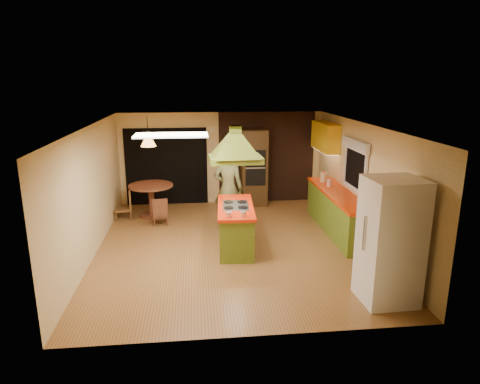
{
  "coord_description": "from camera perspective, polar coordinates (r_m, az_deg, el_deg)",
  "views": [
    {
      "loc": [
        -0.72,
        -8.3,
        3.41
      ],
      "look_at": [
        0.17,
        0.03,
        1.15
      ],
      "focal_mm": 32.0,
      "sensor_mm": 36.0,
      "label": 1
    }
  ],
  "objects": [
    {
      "name": "canister_small",
      "position": [
        10.24,
        11.83,
        1.2
      ],
      "size": [
        0.16,
        0.16,
        0.17
      ],
      "primitive_type": "cylinder",
      "rotation": [
        0.0,
        0.0,
        0.34
      ],
      "color": "#F7DFC7",
      "rests_on": "right_counter"
    },
    {
      "name": "canister_large",
      "position": [
        10.66,
        11.1,
        1.94
      ],
      "size": [
        0.18,
        0.18,
        0.23
      ],
      "primitive_type": "cylinder",
      "rotation": [
        0.0,
        0.0,
        0.15
      ],
      "color": "beige",
      "rests_on": "right_counter"
    },
    {
      "name": "fluor_panel",
      "position": [
        7.17,
        -9.16,
        7.5
      ],
      "size": [
        1.2,
        0.6,
        0.03
      ],
      "primitive_type": "cube",
      "color": "white",
      "rests_on": "ceiling_plane"
    },
    {
      "name": "refrigerator",
      "position": [
        6.95,
        19.4,
        -6.22
      ],
      "size": [
        0.84,
        0.8,
        1.97
      ],
      "primitive_type": "cube",
      "rotation": [
        0.0,
        0.0,
        0.04
      ],
      "color": "white",
      "rests_on": "ground"
    },
    {
      "name": "ground",
      "position": [
        9.01,
        -1.06,
        -7.15
      ],
      "size": [
        6.5,
        6.5,
        0.0
      ],
      "primitive_type": "plane",
      "color": "#966231",
      "rests_on": "ground"
    },
    {
      "name": "pendant_lamp",
      "position": [
        10.65,
        -12.13,
        6.62
      ],
      "size": [
        0.39,
        0.39,
        0.24
      ],
      "primitive_type": "cone",
      "rotation": [
        0.0,
        0.0,
        -0.05
      ],
      "color": "#FF9E3F",
      "rests_on": "ceiling_plane"
    },
    {
      "name": "ceiling_plane",
      "position": [
        8.38,
        -1.14,
        8.86
      ],
      "size": [
        6.5,
        6.5,
        0.0
      ],
      "primitive_type": "plane",
      "rotation": [
        3.14,
        0.0,
        0.0
      ],
      "color": "silver",
      "rests_on": "room_walls"
    },
    {
      "name": "upper_cabinets",
      "position": [
        11.1,
        11.3,
        7.26
      ],
      "size": [
        0.34,
        1.4,
        0.7
      ],
      "primitive_type": "cube",
      "color": "yellow",
      "rests_on": "room_walls"
    },
    {
      "name": "canister_medium",
      "position": [
        10.74,
        10.96,
        1.96
      ],
      "size": [
        0.16,
        0.16,
        0.19
      ],
      "primitive_type": "cylinder",
      "rotation": [
        0.0,
        0.0,
        0.12
      ],
      "color": "#F3DCC3",
      "rests_on": "right_counter"
    },
    {
      "name": "right_counter",
      "position": [
        9.9,
        12.9,
        -2.62
      ],
      "size": [
        0.62,
        3.05,
        0.92
      ],
      "color": "olive",
      "rests_on": "ground"
    },
    {
      "name": "brick_panel",
      "position": [
        11.9,
        3.56,
        4.62
      ],
      "size": [
        2.64,
        0.03,
        2.5
      ],
      "primitive_type": "cube",
      "color": "#381E14",
      "rests_on": "ground"
    },
    {
      "name": "man",
      "position": [
        9.81,
        -1.57,
        0.45
      ],
      "size": [
        0.78,
        0.62,
        1.86
      ],
      "primitive_type": "imported",
      "rotation": [
        0.0,
        0.0,
        2.84
      ],
      "color": "brown",
      "rests_on": "ground"
    },
    {
      "name": "dining_table",
      "position": [
        10.92,
        -11.75,
        -0.26
      ],
      "size": [
        1.1,
        1.1,
        0.82
      ],
      "rotation": [
        0.0,
        0.0,
        -0.07
      ],
      "color": "brown",
      "rests_on": "ground"
    },
    {
      "name": "room_walls",
      "position": [
        8.61,
        -1.1,
        0.57
      ],
      "size": [
        5.5,
        6.5,
        6.5
      ],
      "color": "beige",
      "rests_on": "ground"
    },
    {
      "name": "window_right",
      "position": [
        9.49,
        15.16,
        4.63
      ],
      "size": [
        0.12,
        1.35,
        1.06
      ],
      "color": "black",
      "rests_on": "room_walls"
    },
    {
      "name": "chair_left",
      "position": [
        10.97,
        -15.38,
        -1.54
      ],
      "size": [
        0.46,
        0.46,
        0.74
      ],
      "primitive_type": null,
      "rotation": [
        0.0,
        0.0,
        -1.41
      ],
      "color": "brown",
      "rests_on": "ground"
    },
    {
      "name": "chair_near",
      "position": [
        10.34,
        -10.63,
        -2.47
      ],
      "size": [
        0.42,
        0.42,
        0.67
      ],
      "primitive_type": null,
      "rotation": [
        0.0,
        0.0,
        3.3
      ],
      "color": "brown",
      "rests_on": "ground"
    },
    {
      "name": "wall_oven",
      "position": [
        11.61,
        1.88,
        3.28
      ],
      "size": [
        0.69,
        0.6,
        2.06
      ],
      "rotation": [
        0.0,
        0.0,
        0.01
      ],
      "color": "#4D3418",
      "rests_on": "ground"
    },
    {
      "name": "kitchen_island",
      "position": [
        8.78,
        -0.58,
        -4.59
      ],
      "size": [
        0.82,
        1.82,
        0.91
      ],
      "rotation": [
        0.0,
        0.0,
        -0.06
      ],
      "color": "#60761D",
      "rests_on": "ground"
    },
    {
      "name": "nook_opening",
      "position": [
        11.8,
        -9.77,
        3.34
      ],
      "size": [
        2.2,
        0.03,
        2.1
      ],
      "primitive_type": "cube",
      "color": "black",
      "rests_on": "ground"
    },
    {
      "name": "range_hood",
      "position": [
        8.35,
        -0.61,
        7.12
      ],
      "size": [
        1.04,
        0.77,
        0.79
      ],
      "rotation": [
        0.0,
        0.0,
        0.04
      ],
      "color": "olive",
      "rests_on": "ceiling_plane"
    }
  ]
}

